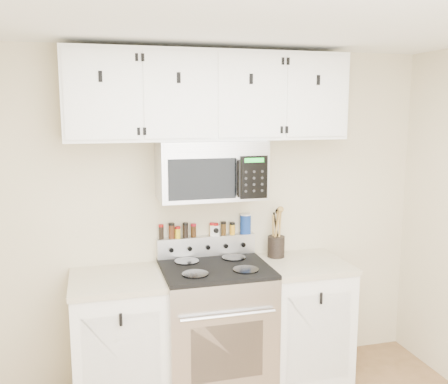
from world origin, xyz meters
name	(u,v)px	position (x,y,z in m)	size (l,w,h in m)	color
back_wall	(205,216)	(0.00, 1.75, 1.25)	(3.50, 0.01, 2.50)	#C3B592
range	(216,327)	(0.00, 1.43, 0.49)	(0.76, 0.65, 1.10)	#B7B7BA
base_cabinet_left	(119,340)	(-0.69, 1.45, 0.46)	(0.64, 0.62, 0.92)	white
base_cabinet_right	(301,319)	(0.69, 1.45, 0.46)	(0.64, 0.62, 0.92)	white
microwave	(211,170)	(0.00, 1.55, 1.63)	(0.76, 0.44, 0.42)	#9E9EA3
upper_cabinets	(210,96)	(0.00, 1.58, 2.15)	(2.00, 0.35, 0.62)	white
utensil_crock	(276,245)	(0.54, 1.62, 1.02)	(0.13, 0.13, 0.38)	black
kitchen_timer	(215,230)	(0.07, 1.71, 1.14)	(0.07, 0.06, 0.08)	white
salt_canister	(245,224)	(0.31, 1.71, 1.18)	(0.09, 0.09, 0.16)	navy
spice_jar_0	(161,232)	(-0.34, 1.71, 1.16)	(0.04, 0.04, 0.11)	black
spice_jar_1	(172,231)	(-0.27, 1.71, 1.16)	(0.05, 0.05, 0.12)	#462210
spice_jar_2	(178,232)	(-0.22, 1.71, 1.14)	(0.04, 0.04, 0.09)	gold
spice_jar_3	(185,230)	(-0.16, 1.71, 1.16)	(0.04, 0.04, 0.11)	black
spice_jar_4	(194,230)	(-0.10, 1.71, 1.15)	(0.04, 0.04, 0.10)	#38210D
spice_jar_5	(212,229)	(0.05, 1.71, 1.15)	(0.04, 0.04, 0.10)	gold
spice_jar_6	(215,229)	(0.07, 1.71, 1.15)	(0.05, 0.05, 0.10)	black
spice_jar_7	(224,228)	(0.14, 1.71, 1.15)	(0.04, 0.04, 0.10)	#442C10
spice_jar_8	(232,228)	(0.21, 1.71, 1.15)	(0.04, 0.04, 0.09)	orange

